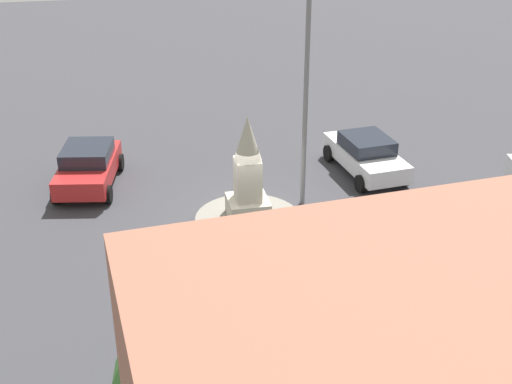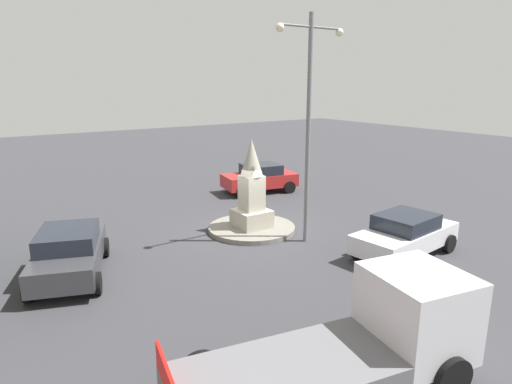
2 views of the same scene
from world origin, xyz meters
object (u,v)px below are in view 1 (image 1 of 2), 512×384
object	(u,v)px
car_dark_grey_parked_left	(324,332)
car_white_passing	(366,154)
monument	(248,176)
streetlamp	(307,67)
car_red_far_side	(88,166)
tree_mid_cluster	(448,370)

from	to	relation	value
car_dark_grey_parked_left	car_white_passing	world-z (taller)	car_dark_grey_parked_left
car_dark_grey_parked_left	car_white_passing	distance (m)	10.81
monument	streetlamp	size ratio (longest dim) A/B	0.44
monument	car_red_far_side	xyz separation A→B (m)	(3.87, 5.06, -0.89)
streetlamp	car_red_far_side	world-z (taller)	streetlamp
car_red_far_side	tree_mid_cluster	bearing A→B (deg)	-157.62
car_white_passing	streetlamp	bearing A→B (deg)	122.78
tree_mid_cluster	car_dark_grey_parked_left	bearing A→B (deg)	9.04
monument	car_red_far_side	bearing A→B (deg)	52.62
monument	car_white_passing	world-z (taller)	monument
car_white_passing	car_red_far_side	size ratio (longest dim) A/B	1.03
car_dark_grey_parked_left	car_red_far_side	bearing A→B (deg)	27.12
streetlamp	car_dark_grey_parked_left	world-z (taller)	streetlamp
car_red_far_side	tree_mid_cluster	distance (m)	16.45
monument	car_white_passing	distance (m)	5.89
car_red_far_side	car_white_passing	bearing A→B (deg)	-95.50
streetlamp	tree_mid_cluster	size ratio (longest dim) A/B	1.64
streetlamp	car_dark_grey_parked_left	distance (m)	9.00
streetlamp	car_red_far_side	size ratio (longest dim) A/B	1.95
streetlamp	car_red_far_side	bearing A→B (deg)	68.14
streetlamp	monument	bearing A→B (deg)	115.36
car_red_far_side	tree_mid_cluster	xyz separation A→B (m)	(-15.04, -6.19, 2.42)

